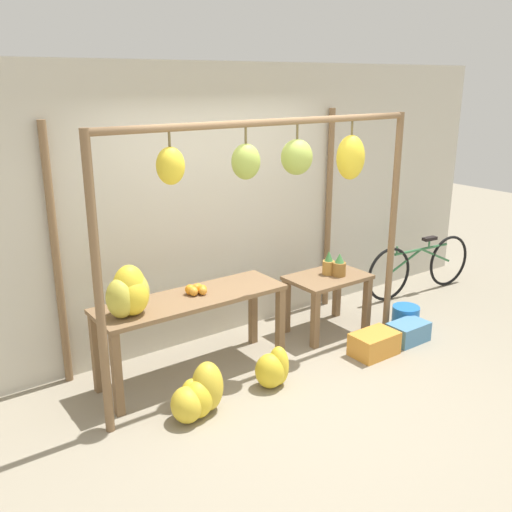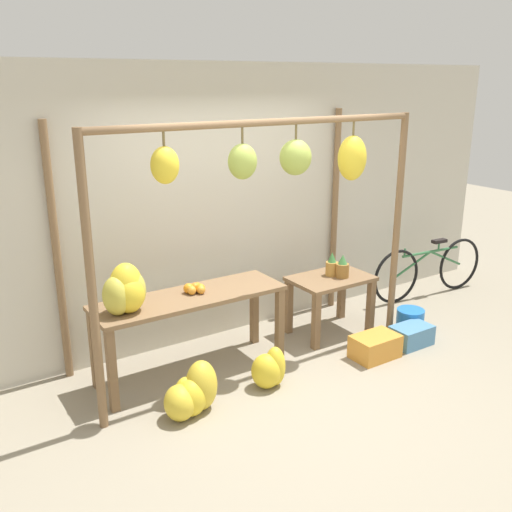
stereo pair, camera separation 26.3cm
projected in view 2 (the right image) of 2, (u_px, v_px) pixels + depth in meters
The scene contains 14 objects.
ground_plane at pixel (302, 397), 4.94m from camera, with size 20.00×20.00×0.00m, color gray.
shop_wall_back at pixel (211, 206), 5.78m from camera, with size 8.00×0.08×2.80m.
stall_awning at pixel (271, 186), 5.03m from camera, with size 3.23×1.13×2.33m.
display_table_main at pixel (190, 308), 5.16m from camera, with size 1.77×0.55×0.77m.
display_table_side at pixel (330, 289), 6.06m from camera, with size 0.85×0.57×0.63m.
banana_pile_on_table at pixel (126, 291), 4.71m from camera, with size 0.42×0.36×0.42m.
orange_pile at pixel (195, 288), 5.18m from camera, with size 0.19×0.19×0.09m.
pineapple_cluster at pixel (337, 267), 6.01m from camera, with size 0.19×0.24×0.26m.
banana_pile_ground_left at pixel (192, 394), 4.65m from camera, with size 0.57×0.40×0.43m.
banana_pile_ground_right at pixel (270, 369), 5.06m from camera, with size 0.39×0.36×0.37m.
fruit_crate_white at pixel (375, 346), 5.61m from camera, with size 0.46×0.30×0.23m.
blue_bucket at pixel (410, 320), 6.19m from camera, with size 0.30×0.30×0.25m.
parked_bicycle at pixel (429, 269), 7.14m from camera, with size 1.73×0.19×0.72m.
fruit_crate_purple at pixel (411, 335), 5.88m from camera, with size 0.42×0.27×0.21m.
Camera 2 is at (-2.70, -3.43, 2.64)m, focal length 40.00 mm.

